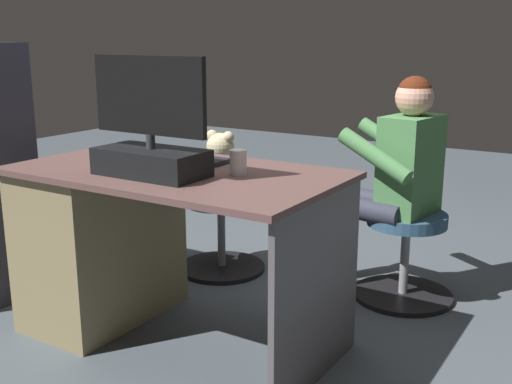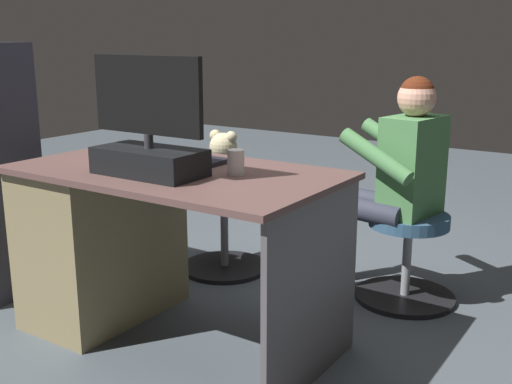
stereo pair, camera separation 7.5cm
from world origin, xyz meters
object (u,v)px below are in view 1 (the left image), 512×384
(office_chair_teddy, at_px, (221,227))
(monitor, at_px, (151,143))
(keyboard, at_px, (183,158))
(computer_mouse, at_px, (132,151))
(person, at_px, (390,171))
(visitor_chair, at_px, (405,251))
(cup, at_px, (238,162))
(teddy_bear, at_px, (222,166))
(desk, at_px, (117,237))
(tv_remote, at_px, (140,161))

(office_chair_teddy, bearing_deg, monitor, 108.93)
(keyboard, bearing_deg, computer_mouse, 4.17)
(office_chair_teddy, relative_size, person, 0.44)
(monitor, height_order, person, monitor)
(keyboard, relative_size, visitor_chair, 0.85)
(cup, xyz_separation_m, office_chair_teddy, (0.59, -0.71, -0.55))
(person, bearing_deg, office_chair_teddy, 9.37)
(cup, bearing_deg, teddy_bear, -50.97)
(keyboard, bearing_deg, teddy_bear, -69.82)
(desk, bearing_deg, teddy_bear, -92.34)
(office_chair_teddy, distance_m, person, 0.99)
(desk, distance_m, office_chair_teddy, 0.78)
(computer_mouse, height_order, cup, cup)
(desk, relative_size, teddy_bear, 3.88)
(desk, distance_m, monitor, 0.60)
(monitor, distance_m, cup, 0.35)
(teddy_bear, bearing_deg, tv_remote, 97.48)
(desk, xyz_separation_m, teddy_bear, (-0.03, -0.78, 0.19))
(computer_mouse, xyz_separation_m, teddy_bear, (-0.05, -0.64, -0.17))
(cup, xyz_separation_m, visitor_chair, (-0.40, -0.88, -0.55))
(monitor, bearing_deg, keyboard, -74.47)
(office_chair_teddy, distance_m, teddy_bear, 0.34)
(keyboard, height_order, teddy_bear, teddy_bear)
(cup, xyz_separation_m, tv_remote, (0.49, 0.02, -0.04))
(keyboard, relative_size, tv_remote, 2.80)
(keyboard, distance_m, computer_mouse, 0.28)
(teddy_bear, height_order, person, person)
(visitor_chair, distance_m, person, 0.40)
(desk, height_order, monitor, monitor)
(desk, xyz_separation_m, monitor, (-0.34, 0.13, 0.48))
(desk, height_order, teddy_bear, teddy_bear)
(keyboard, distance_m, tv_remote, 0.18)
(tv_remote, relative_size, person, 0.14)
(teddy_bear, relative_size, person, 0.32)
(desk, distance_m, tv_remote, 0.38)
(teddy_bear, bearing_deg, monitor, 108.69)
(cup, height_order, teddy_bear, cup)
(visitor_chair, bearing_deg, monitor, 57.27)
(desk, distance_m, computer_mouse, 0.40)
(keyboard, height_order, tv_remote, keyboard)
(desk, relative_size, monitor, 2.58)
(desk, relative_size, computer_mouse, 14.08)
(monitor, relative_size, cup, 5.29)
(keyboard, distance_m, teddy_bear, 0.68)
(monitor, distance_m, teddy_bear, 1.01)
(tv_remote, relative_size, visitor_chair, 0.30)
(computer_mouse, bearing_deg, person, -141.06)
(visitor_chair, xyz_separation_m, person, (0.09, 0.02, 0.39))
(keyboard, xyz_separation_m, office_chair_teddy, (0.23, -0.60, -0.51))
(desk, height_order, computer_mouse, computer_mouse)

